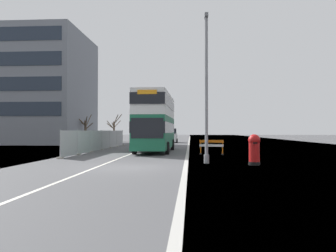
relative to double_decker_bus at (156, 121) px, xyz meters
The scene contains 12 objects.
ground 13.03m from the double_decker_bus, 87.46° to the right, with size 140.00×280.00×0.10m.
double_decker_bus is the anchor object (origin of this frame).
lamppost_foreground 11.27m from the double_decker_bus, 69.20° to the right, with size 0.29×0.70×8.49m.
red_pillar_postbox 13.09m from the double_decker_bus, 59.92° to the right, with size 0.65×0.65×1.66m.
roadworks_barrier 6.02m from the double_decker_bus, 34.34° to the right, with size 1.90×0.84×1.12m.
construction_site_fence 6.19m from the double_decker_bus, 157.79° to the left, with size 0.44×20.60×1.92m.
car_oncoming_near 16.51m from the double_decker_bus, 99.52° to the left, with size 2.05×4.12×2.25m.
car_receding_mid 23.40m from the double_decker_bus, 90.06° to the left, with size 2.08×3.89×2.20m.
car_receding_far 32.95m from the double_decker_bus, 95.87° to the left, with size 1.93×3.95×2.14m.
bare_tree_far_verge_near 20.41m from the double_decker_bus, 124.73° to the left, with size 2.15×2.93×4.21m.
bare_tree_far_verge_mid 30.77m from the double_decker_bus, 109.63° to the left, with size 2.86×2.67×4.77m.
backdrop_office_block 30.83m from the double_decker_bus, 142.19° to the left, with size 23.31×14.20×15.90m.
Camera 1 is at (3.12, -16.91, 1.84)m, focal length 36.23 mm.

